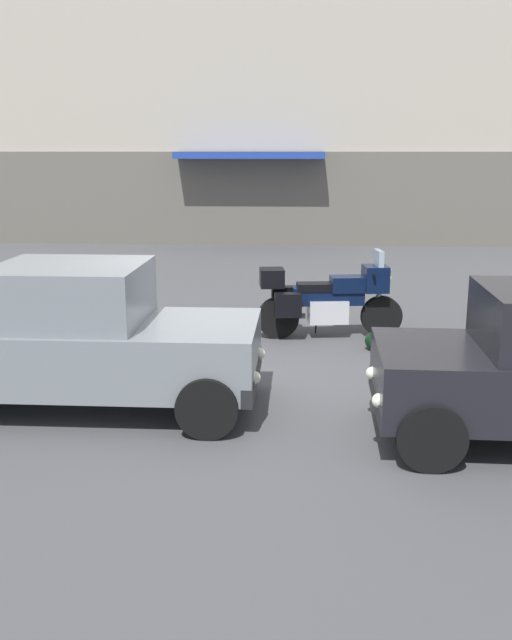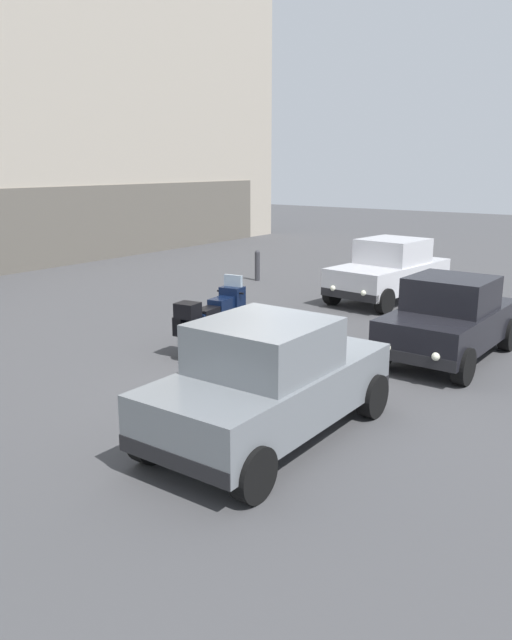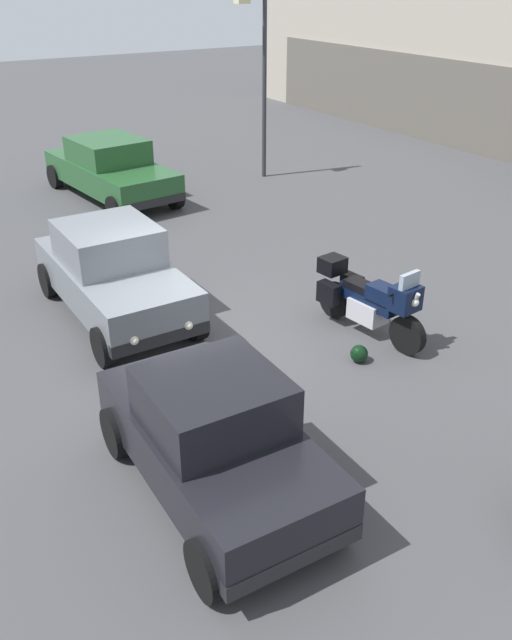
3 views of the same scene
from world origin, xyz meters
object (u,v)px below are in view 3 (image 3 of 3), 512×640
car_compact_side (214,437)px  car_hatchback_near (114,273)px  streetlamp_curbside (260,71)px  helmet (359,354)px  car_sedan_far (110,168)px  motorcycle (369,299)px

car_compact_side → car_hatchback_near: bearing=-6.9°
car_hatchback_near → car_compact_side: bearing=-8.0°
car_hatchback_near → streetlamp_curbside: size_ratio=0.80×
car_hatchback_near → helmet: bearing=36.8°
streetlamp_curbside → car_sedan_far: bearing=-95.2°
helmet → car_sedan_far: bearing=-179.1°
motorcycle → car_sedan_far: 9.44m
car_sedan_far → streetlamp_curbside: size_ratio=0.96×
car_sedan_far → car_compact_side: 11.87m
streetlamp_curbside → motorcycle: bearing=-21.5°
motorcycle → streetlamp_curbside: streetlamp_curbside is taller
motorcycle → helmet: (0.67, -0.71, -0.48)m
helmet → streetlamp_curbside: bearing=156.3°
car_hatchback_near → streetlamp_curbside: bearing=132.2°
car_hatchback_near → car_sedan_far: car_hatchback_near is taller
motorcycle → streetlamp_curbside: bearing=151.4°
car_compact_side → car_sedan_far: bearing=-14.1°
motorcycle → car_compact_side: (2.05, -4.00, 0.15)m
car_sedan_far → helmet: bearing=174.9°
motorcycle → car_hatchback_near: bearing=-137.6°
motorcycle → car_compact_side: size_ratio=0.64×
motorcycle → car_compact_side: 4.50m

